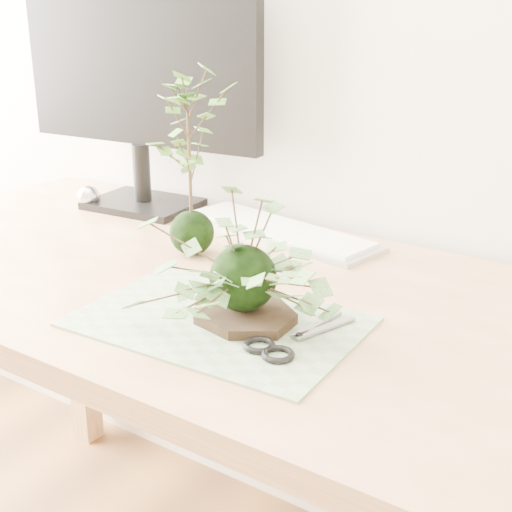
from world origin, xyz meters
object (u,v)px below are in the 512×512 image
maple_kokedama (188,124)px  keyboard (279,230)px  desk (239,335)px  monitor (139,71)px  ivy_kokedama (243,248)px

maple_kokedama → keyboard: 0.30m
desk → keyboard: (-0.09, 0.26, 0.10)m
keyboard → monitor: size_ratio=0.78×
maple_kokedama → monitor: bearing=146.8°
maple_kokedama → keyboard: bearing=69.2°
desk → ivy_kokedama: bearing=-51.8°
desk → maple_kokedama: 0.37m
ivy_kokedama → maple_kokedama: 0.33m
keyboard → monitor: monitor is taller
monitor → desk: bearing=-36.0°
maple_kokedama → monitor: size_ratio=0.59×
desk → maple_kokedama: bearing=154.1°
desk → maple_kokedama: (-0.16, 0.08, 0.33)m
ivy_kokedama → keyboard: 0.42m
maple_kokedama → keyboard: size_ratio=0.75×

